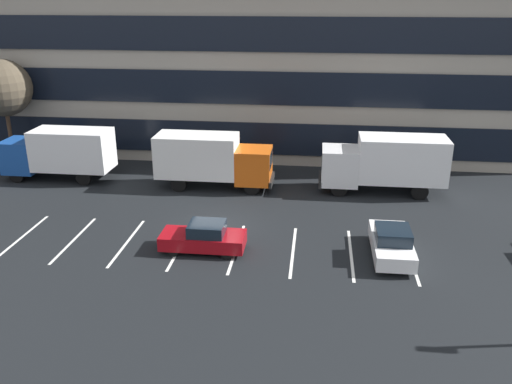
# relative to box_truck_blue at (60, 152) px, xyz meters

# --- Properties ---
(ground_plane) EXTENTS (120.00, 120.00, 0.00)m
(ground_plane) POSITION_rel_box_truck_blue_xyz_m (11.81, -6.42, -1.92)
(ground_plane) COLOR black
(office_building) EXTENTS (41.42, 13.89, 14.40)m
(office_building) POSITION_rel_box_truck_blue_xyz_m (11.81, 11.53, 5.28)
(office_building) COLOR gray
(office_building) RESTS_ON ground_plane
(lot_markings) EXTENTS (19.74, 5.40, 0.01)m
(lot_markings) POSITION_rel_box_truck_blue_xyz_m (11.81, -8.92, -1.92)
(lot_markings) COLOR silver
(lot_markings) RESTS_ON ground_plane
(box_truck_blue) EXTENTS (7.36, 2.44, 3.41)m
(box_truck_blue) POSITION_rel_box_truck_blue_xyz_m (0.00, 0.00, 0.00)
(box_truck_blue) COLOR #194799
(box_truck_blue) RESTS_ON ground_plane
(box_truck_orange) EXTENTS (7.43, 2.46, 3.45)m
(box_truck_orange) POSITION_rel_box_truck_blue_xyz_m (10.35, -0.41, 0.02)
(box_truck_orange) COLOR #D85914
(box_truck_orange) RESTS_ON ground_plane
(box_truck_white) EXTENTS (7.71, 2.55, 3.57)m
(box_truck_white) POSITION_rel_box_truck_blue_xyz_m (21.24, -0.03, 0.09)
(box_truck_white) COLOR white
(box_truck_white) RESTS_ON ground_plane
(sedan_white) EXTENTS (1.80, 4.30, 1.54)m
(sedan_white) POSITION_rel_box_truck_blue_xyz_m (20.67, -8.94, -1.19)
(sedan_white) COLOR white
(sedan_white) RESTS_ON ground_plane
(sedan_maroon) EXTENTS (4.09, 1.71, 1.47)m
(sedan_maroon) POSITION_rel_box_truck_blue_xyz_m (11.68, -9.33, -1.23)
(sedan_maroon) COLOR maroon
(sedan_maroon) RESTS_ON ground_plane
(bare_tree) EXTENTS (4.01, 4.01, 7.52)m
(bare_tree) POSITION_rel_box_truck_blue_xyz_m (-5.19, 3.08, 3.58)
(bare_tree) COLOR #473323
(bare_tree) RESTS_ON ground_plane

